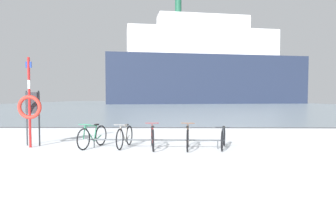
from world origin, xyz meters
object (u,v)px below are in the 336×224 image
Objects in this scene: bicycle_2 at (152,138)px; info_sign at (33,109)px; bicycle_4 at (223,138)px; rescue_post at (30,105)px; bicycle_3 at (188,138)px; bicycle_1 at (125,137)px; bicycle_0 at (93,137)px; ferry_ship at (206,67)px.

bicycle_2 is 4.39m from info_sign.
bicycle_4 is 0.55× the size of rescue_post.
bicycle_1 is at bearing 171.76° from bicycle_3.
bicycle_0 reaches higher than bicycle_4.
bicycle_4 is 0.87× the size of info_sign.
bicycle_3 is at bearing -4.40° from bicycle_0.
bicycle_1 is 1.02× the size of bicycle_4.
info_sign is 0.04× the size of ferry_ship.
rescue_post is (0.08, -0.39, 0.13)m from info_sign.
bicycle_0 reaches higher than bicycle_2.
bicycle_2 is at bearing -177.80° from bicycle_4.
bicycle_4 is 69.32m from ferry_ship.
bicycle_1 is at bearing 1.10° from rescue_post.
bicycle_3 is 1.02× the size of bicycle_4.
bicycle_1 is 0.56× the size of rescue_post.
bicycle_3 is 0.88× the size of info_sign.
ferry_ship is at bearing 84.19° from bicycle_4.
ferry_ship is at bearing 78.71° from info_sign.
rescue_post reaches higher than info_sign.
bicycle_1 is 3.43m from info_sign.
bicycle_2 is 0.99× the size of bicycle_3.
bicycle_1 is 1.02× the size of bicycle_2.
bicycle_2 is at bearing -5.43° from bicycle_0.
rescue_post is (-6.52, 0.10, 1.08)m from bicycle_4.
bicycle_2 is 0.87× the size of info_sign.
rescue_post is 0.06× the size of ferry_ship.
bicycle_4 is (2.35, 0.09, -0.02)m from bicycle_2.
bicycle_2 is at bearing -97.74° from ferry_ship.
bicycle_4 is at bearing -2.84° from bicycle_1.
bicycle_2 is 1.16m from bicycle_3.
bicycle_3 is (2.12, -0.31, 0.01)m from bicycle_1.
ferry_ship is (13.56, 67.89, 8.04)m from info_sign.
bicycle_0 is 1.00× the size of bicycle_4.
info_sign is (-4.25, 0.58, 0.93)m from bicycle_2.
bicycle_1 is at bearing 3.23° from bicycle_0.
rescue_post is at bearing 179.10° from bicycle_4.
ferry_ship reaches higher than bicycle_4.
info_sign is (-2.21, 0.39, 0.93)m from bicycle_0.
bicycle_4 is at bearing -95.81° from ferry_ship.
bicycle_0 is 0.03× the size of ferry_ship.
rescue_post is (-5.33, 0.25, 1.06)m from bicycle_3.
ferry_ship is (11.35, 68.28, 8.97)m from bicycle_0.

